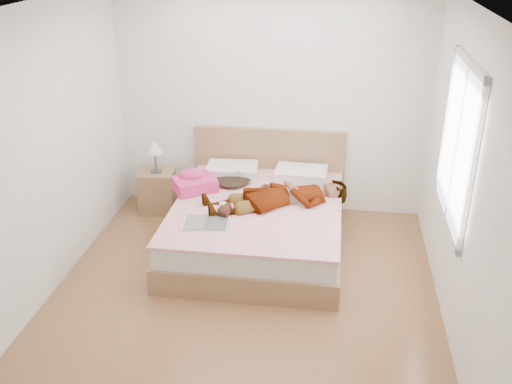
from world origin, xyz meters
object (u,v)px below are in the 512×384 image
Objects in this scene: plush_toy at (225,210)px; nightstand at (158,188)px; magazine at (206,223)px; coffee_mug at (223,207)px; bed at (258,221)px; phone at (238,169)px; towel at (194,182)px; woman at (279,192)px.

nightstand is (-1.03, 1.01, -0.27)m from plush_toy.
magazine is 4.41× the size of coffee_mug.
bed is 18.53× the size of coffee_mug.
plush_toy reaches higher than magazine.
nightstand reaches higher than phone.
plush_toy is 1.46m from nightstand.
coffee_mug is 0.13× the size of nightstand.
towel is at bearing 111.67° from magazine.
plush_toy is at bearing -127.55° from bed.
towel is 4.99× the size of coffee_mug.
bed is at bearing -111.71° from woman.
coffee_mug is (0.42, -0.45, -0.05)m from towel.
plush_toy reaches higher than coffee_mug.
bed reaches higher than phone.
coffee_mug is at bearing -118.83° from phone.
woman is at bearing 42.86° from magazine.
magazine is (-0.15, -1.00, -0.17)m from phone.
plush_toy is at bearing -44.37° from nightstand.
phone is 0.65m from bed.
magazine is at bearing -126.49° from bed.
phone is at bearing 89.69° from plush_toy.
magazine is at bearing -54.16° from nightstand.
phone is at bearing -11.76° from nightstand.
coffee_mug is (0.11, 0.32, 0.03)m from magazine.
towel reaches higher than coffee_mug.
woman reaches higher than coffee_mug.
magazine is at bearing -72.52° from woman.
bed reaches higher than magazine.
magazine is at bearing -109.07° from coffee_mug.
woman is at bearing -64.05° from phone.
phone reaches higher than plush_toy.
magazine is 2.25× the size of plush_toy.
towel is at bearing -125.29° from woman.
bed is 0.83m from towel.
magazine is at bearing -68.33° from towel.
nightstand is (-0.99, 0.90, -0.26)m from coffee_mug.
towel is 0.83m from magazine.
magazine is 1.52m from nightstand.
towel is 1.13× the size of magazine.
woman is at bearing 27.85° from coffee_mug.
coffee_mug is (-0.33, -0.27, 0.28)m from bed.
bed reaches higher than nightstand.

